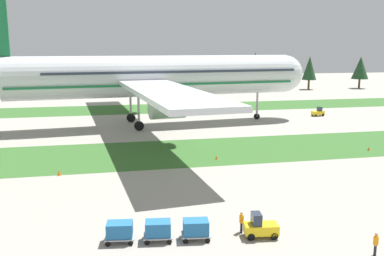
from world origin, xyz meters
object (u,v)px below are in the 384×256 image
airliner (148,76)px  cargo_dolly_lead (196,228)px  taxiway_marker_0 (59,172)px  taxiway_marker_2 (217,158)px  ground_crew_loader (241,221)px  taxiway_marker_1 (369,149)px  cargo_dolly_second (158,229)px  cargo_dolly_third (120,230)px  pushback_tractor (318,112)px  ground_crew_marshaller (376,243)px  baggage_tug (260,227)px

airliner → cargo_dolly_lead: bearing=-7.1°
taxiway_marker_0 → taxiway_marker_2: taxiway_marker_0 is taller
airliner → ground_crew_loader: (2.50, -48.27, -8.36)m
taxiway_marker_1 → taxiway_marker_2: taxiway_marker_1 is taller
cargo_dolly_second → cargo_dolly_third: same height
cargo_dolly_second → taxiway_marker_2: 24.37m
taxiway_marker_2 → taxiway_marker_0: bearing=-170.9°
cargo_dolly_second → taxiway_marker_0: cargo_dolly_second is taller
cargo_dolly_third → pushback_tractor: size_ratio=0.87×
ground_crew_loader → taxiway_marker_0: 24.55m
cargo_dolly_lead → cargo_dolly_third: size_ratio=1.00×
airliner → cargo_dolly_second: bearing=-10.5°
pushback_tractor → taxiway_marker_0: 60.17m
cargo_dolly_lead → airliner: bearing=-174.3°
ground_crew_marshaller → taxiway_marker_0: size_ratio=2.50×
taxiway_marker_1 → pushback_tractor: bearing=75.0°
cargo_dolly_lead → taxiway_marker_0: cargo_dolly_lead is taller
cargo_dolly_lead → cargo_dolly_second: 2.90m
ground_crew_loader → airliner: bearing=-161.7°
cargo_dolly_lead → ground_crew_marshaller: 12.97m
baggage_tug → taxiway_marker_2: 23.13m
airliner → taxiway_marker_1: 40.01m
cargo_dolly_lead → taxiway_marker_0: (-12.04, 19.18, -0.57)m
cargo_dolly_lead → taxiway_marker_1: bearing=134.0°
pushback_tractor → ground_crew_marshaller: bearing=149.8°
airliner → cargo_dolly_second: airliner is taller
taxiway_marker_2 → pushback_tractor: bearing=44.4°
cargo_dolly_second → ground_crew_loader: 6.69m
cargo_dolly_third → ground_crew_marshaller: ground_crew_marshaller is taller
ground_crew_marshaller → ground_crew_loader: bearing=89.4°
cargo_dolly_second → cargo_dolly_third: size_ratio=1.00×
baggage_tug → cargo_dolly_lead: 5.03m
baggage_tug → ground_crew_marshaller: size_ratio=1.58×
airliner → cargo_dolly_lead: (-1.31, -48.71, -8.38)m
cargo_dolly_lead → taxiway_marker_2: size_ratio=5.04×
cargo_dolly_second → ground_crew_loader: (6.69, 0.07, 0.03)m
pushback_tractor → ground_crew_loader: 62.23m
baggage_tug → cargo_dolly_second: (-7.86, 1.00, 0.10)m
pushback_tractor → ground_crew_marshaller: (-26.28, -57.41, 0.13)m
baggage_tug → taxiway_marker_1: 34.35m
baggage_tug → cargo_dolly_lead: (-4.99, 0.63, 0.10)m
ground_crew_loader → ground_crew_marshaller: bearing=70.9°
baggage_tug → taxiway_marker_2: (2.64, 22.97, -0.58)m
baggage_tug → ground_crew_marshaller: baggage_tug is taller
taxiway_marker_1 → ground_crew_marshaller: bearing=-123.5°
ground_crew_marshaller → ground_crew_loader: 9.82m
baggage_tug → cargo_dolly_third: 10.83m
taxiway_marker_0 → taxiway_marker_1: (42.30, 3.44, -0.10)m
pushback_tractor → taxiway_marker_0: bearing=117.8°
cargo_dolly_third → pushback_tractor: pushback_tractor is taller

